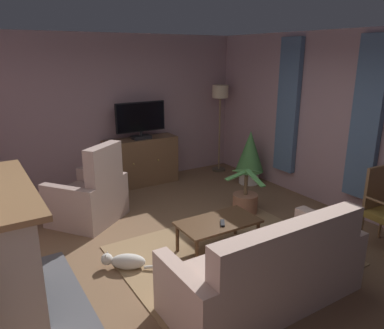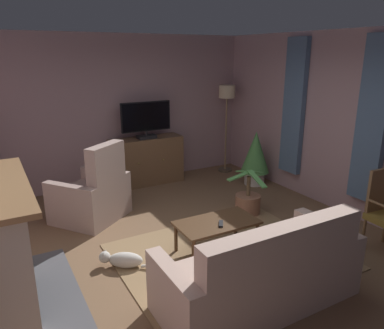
{
  "view_description": "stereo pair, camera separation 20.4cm",
  "coord_description": "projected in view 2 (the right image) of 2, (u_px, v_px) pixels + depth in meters",
  "views": [
    {
      "loc": [
        -2.36,
        -3.52,
        2.41
      ],
      "look_at": [
        0.05,
        0.36,
        1.03
      ],
      "focal_mm": 34.7,
      "sensor_mm": 36.0,
      "label": 1
    },
    {
      "loc": [
        -2.19,
        -3.63,
        2.41
      ],
      "look_at": [
        0.05,
        0.36,
        1.03
      ],
      "focal_mm": 34.7,
      "sensor_mm": 36.0,
      "label": 2
    }
  ],
  "objects": [
    {
      "name": "tv_cabinet",
      "position": [
        147.0,
        162.0,
        7.03
      ],
      "size": [
        1.37,
        0.46,
        0.89
      ],
      "color": "#4A3523",
      "rests_on": "ground_plane"
    },
    {
      "name": "armchair_by_fireplace",
      "position": [
        93.0,
        196.0,
        5.52
      ],
      "size": [
        1.27,
        1.26,
        1.18
      ],
      "color": "#A3897F",
      "rests_on": "ground_plane"
    },
    {
      "name": "ground_plane",
      "position": [
        202.0,
        250.0,
        4.75
      ],
      "size": [
        5.65,
        6.55,
        0.04
      ],
      "primitive_type": "cube",
      "color": "brown"
    },
    {
      "name": "wall_right_with_window",
      "position": [
        350.0,
        125.0,
        5.56
      ],
      "size": [
        0.1,
        6.55,
        2.75
      ],
      "primitive_type": "cube",
      "color": "#A6858B",
      "rests_on": "ground_plane"
    },
    {
      "name": "cat",
      "position": [
        123.0,
        260.0,
        4.32
      ],
      "size": [
        0.61,
        0.48,
        0.2
      ],
      "color": "beige",
      "rests_on": "ground_plane"
    },
    {
      "name": "tv_remote",
      "position": [
        221.0,
        224.0,
        4.51
      ],
      "size": [
        0.14,
        0.17,
        0.02
      ],
      "primitive_type": "cube",
      "rotation": [
        0.0,
        0.0,
        0.97
      ],
      "color": "black",
      "rests_on": "coffee_table"
    },
    {
      "name": "curtain_panel_far",
      "position": [
        294.0,
        107.0,
        6.37
      ],
      "size": [
        0.1,
        0.44,
        2.31
      ],
      "primitive_type": "cube",
      "color": "slate"
    },
    {
      "name": "curtain_panel_near",
      "position": [
        372.0,
        121.0,
        5.11
      ],
      "size": [
        0.1,
        0.44,
        2.31
      ],
      "primitive_type": "cube",
      "color": "slate"
    },
    {
      "name": "potted_plant_leafy_by_curtain",
      "position": [
        248.0,
        202.0,
        5.76
      ],
      "size": [
        0.7,
        0.78,
        0.71
      ],
      "color": "#99664C",
      "rests_on": "ground_plane"
    },
    {
      "name": "sofa_floral",
      "position": [
        262.0,
        276.0,
        3.61
      ],
      "size": [
        2.02,
        0.86,
        0.97
      ],
      "color": "#BC9E8E",
      "rests_on": "ground_plane"
    },
    {
      "name": "potted_plant_tall_palm_by_window",
      "position": [
        255.0,
        156.0,
        6.95
      ],
      "size": [
        0.53,
        0.53,
        1.02
      ],
      "color": "beige",
      "rests_on": "ground_plane"
    },
    {
      "name": "television",
      "position": [
        146.0,
        119.0,
        6.75
      ],
      "size": [
        0.95,
        0.2,
        0.68
      ],
      "color": "black",
      "rests_on": "tv_cabinet"
    },
    {
      "name": "fireplace",
      "position": [
        0.0,
        253.0,
        3.46
      ],
      "size": [
        0.97,
        1.75,
        1.29
      ],
      "color": "#4C4C51",
      "rests_on": "ground_plane"
    },
    {
      "name": "wall_back",
      "position": [
        119.0,
        111.0,
        6.88
      ],
      "size": [
        5.65,
        0.1,
        2.75
      ],
      "primitive_type": "cube",
      "color": "gray",
      "rests_on": "ground_plane"
    },
    {
      "name": "coffee_table",
      "position": [
        217.0,
        225.0,
        4.6
      ],
      "size": [
        1.02,
        0.57,
        0.41
      ],
      "color": "#4C331E",
      "rests_on": "ground_plane"
    },
    {
      "name": "rug_central",
      "position": [
        227.0,
        256.0,
        4.56
      ],
      "size": [
        2.59,
        2.09,
        0.01
      ],
      "primitive_type": "cube",
      "color": "#8E704C",
      "rests_on": "ground_plane"
    },
    {
      "name": "floor_lamp",
      "position": [
        227.0,
        102.0,
        7.48
      ],
      "size": [
        0.32,
        0.32,
        1.79
      ],
      "color": "#4C4233",
      "rests_on": "ground_plane"
    }
  ]
}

